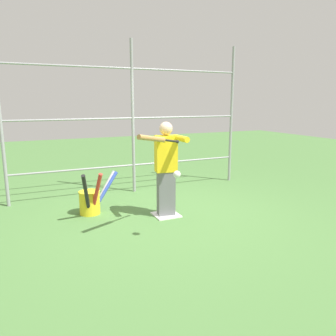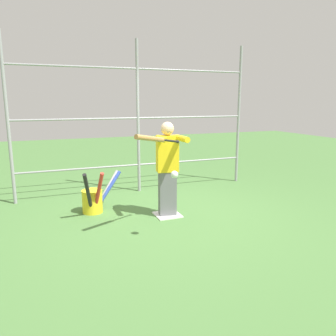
{
  "view_description": "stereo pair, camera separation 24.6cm",
  "coord_description": "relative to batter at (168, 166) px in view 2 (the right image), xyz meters",
  "views": [
    {
      "loc": [
        2.07,
        4.62,
        1.82
      ],
      "look_at": [
        0.14,
        0.39,
        0.87
      ],
      "focal_mm": 35.0,
      "sensor_mm": 36.0,
      "label": 1
    },
    {
      "loc": [
        1.85,
        4.72,
        1.82
      ],
      "look_at": [
        0.14,
        0.39,
        0.87
      ],
      "focal_mm": 35.0,
      "sensor_mm": 36.0,
      "label": 2
    }
  ],
  "objects": [
    {
      "name": "batter",
      "position": [
        0.0,
        0.0,
        0.0
      ],
      "size": [
        0.39,
        0.55,
        1.51
      ],
      "color": "slate",
      "rests_on": "ground"
    },
    {
      "name": "fence_backstop",
      "position": [
        0.0,
        -1.62,
        0.68
      ],
      "size": [
        4.74,
        0.06,
        2.99
      ],
      "color": "#939399",
      "rests_on": "ground"
    },
    {
      "name": "baseball_bat_swinging",
      "position": [
        0.46,
        0.67,
        0.52
      ],
      "size": [
        0.8,
        0.52,
        0.2
      ],
      "color": "black"
    },
    {
      "name": "home_plate",
      "position": [
        0.0,
        -0.02,
        -0.81
      ],
      "size": [
        0.4,
        0.4,
        0.02
      ],
      "color": "white",
      "rests_on": "ground"
    },
    {
      "name": "bat_bucket",
      "position": [
        1.08,
        -0.6,
        -0.59
      ],
      "size": [
        0.76,
        0.8,
        0.77
      ],
      "color": "yellow",
      "rests_on": "ground"
    },
    {
      "name": "ground_plane",
      "position": [
        0.0,
        -0.02,
        -0.82
      ],
      "size": [
        24.0,
        24.0,
        0.0
      ],
      "primitive_type": "plane",
      "color": "#4C7A3D"
    },
    {
      "name": "softball_in_flight",
      "position": [
        0.29,
        0.97,
        0.09
      ],
      "size": [
        0.1,
        0.1,
        0.1
      ],
      "color": "white"
    }
  ]
}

